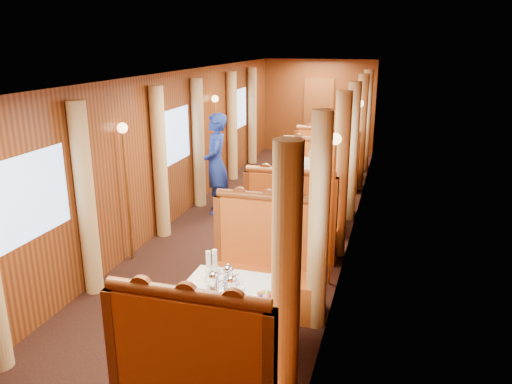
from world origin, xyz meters
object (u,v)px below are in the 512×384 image
at_px(table_near, 238,322).
at_px(tea_tray, 224,288).
at_px(passenger, 313,175).
at_px(table_mid, 305,209).
at_px(banquette_mid_aft, 315,189).
at_px(table_far, 333,160).
at_px(rose_vase_mid, 304,176).
at_px(banquette_near_fwd, 199,384).
at_px(banquette_mid_fwd, 292,228).
at_px(banquette_far_fwd, 327,169).
at_px(banquette_near_aft, 265,272).
at_px(rose_vase_far, 333,136).
at_px(teapot_left, 214,282).
at_px(banquette_far_aft, 338,149).
at_px(fruit_plate, 265,296).
at_px(teapot_right, 232,286).
at_px(steward, 216,164).
at_px(teapot_back, 228,276).

xyz_separation_m(table_near, tea_tray, (-0.12, -0.07, 0.38)).
xyz_separation_m(tea_tray, passenger, (0.12, 4.31, -0.02)).
height_order(table_mid, passenger, passenger).
xyz_separation_m(banquette_mid_aft, tea_tray, (-0.12, -4.59, 0.33)).
relative_size(table_far, rose_vase_mid, 2.92).
xyz_separation_m(banquette_near_fwd, table_far, (0.00, 8.01, -0.05)).
relative_size(banquette_mid_fwd, banquette_far_fwd, 1.00).
height_order(banquette_near_aft, rose_vase_far, banquette_near_aft).
distance_m(banquette_mid_aft, rose_vase_far, 2.53).
height_order(table_far, tea_tray, tea_tray).
bearing_deg(passenger, banquette_mid_aft, 90.00).
xyz_separation_m(teapot_left, rose_vase_mid, (0.19, 3.57, 0.11)).
distance_m(banquette_near_fwd, banquette_far_aft, 9.03).
relative_size(fruit_plate, passenger, 0.27).
height_order(table_near, rose_vase_far, rose_vase_far).
distance_m(teapot_left, fruit_plate, 0.51).
bearing_deg(table_far, fruit_plate, -87.62).
bearing_deg(table_mid, fruit_plate, -85.33).
xyz_separation_m(banquette_far_aft, rose_vase_mid, (-0.02, -4.54, 0.50)).
bearing_deg(banquette_near_aft, teapot_right, -91.07).
height_order(banquette_near_fwd, banquette_near_aft, same).
distance_m(banquette_far_fwd, steward, 2.65).
relative_size(teapot_right, fruit_plate, 0.81).
bearing_deg(banquette_far_fwd, banquette_near_aft, -90.00).
bearing_deg(steward, banquette_near_aft, 9.63).
xyz_separation_m(teapot_right, fruit_plate, (0.32, -0.01, -0.05)).
relative_size(banquette_mid_fwd, teapot_back, 7.51).
relative_size(banquette_mid_aft, passenger, 1.76).
distance_m(teapot_left, teapot_back, 0.18).
bearing_deg(table_far, rose_vase_mid, -90.34).
bearing_deg(teapot_back, banquette_near_fwd, -76.76).
xyz_separation_m(table_near, banquette_mid_aft, (0.00, 4.51, 0.05)).
xyz_separation_m(tea_tray, teapot_right, (0.09, -0.05, 0.06)).
relative_size(table_near, banquette_far_fwd, 0.78).
xyz_separation_m(banquette_far_fwd, tea_tray, (-0.12, -6.06, 0.33)).
distance_m(banquette_near_fwd, rose_vase_far, 8.03).
relative_size(banquette_far_fwd, passenger, 1.76).
distance_m(banquette_far_fwd, passenger, 1.78).
bearing_deg(banquette_far_aft, steward, -112.86).
distance_m(banquette_near_aft, table_far, 5.99).
height_order(banquette_mid_aft, teapot_left, banquette_mid_aft).
bearing_deg(fruit_plate, table_mid, 94.67).
height_order(banquette_near_fwd, passenger, banquette_near_fwd).
distance_m(table_near, banquette_near_aft, 1.02).
bearing_deg(banquette_mid_aft, rose_vase_far, 90.66).
height_order(banquette_mid_aft, banquette_far_aft, same).
distance_m(fruit_plate, rose_vase_mid, 3.63).
distance_m(table_near, banquette_mid_fwd, 2.49).
xyz_separation_m(banquette_mid_fwd, teapot_right, (-0.02, -2.61, 0.39)).
bearing_deg(rose_vase_mid, banquette_near_aft, -89.52).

